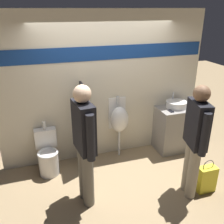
{
  "coord_description": "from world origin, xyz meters",
  "views": [
    {
      "loc": [
        -1.21,
        -3.59,
        2.71
      ],
      "look_at": [
        0.0,
        0.17,
        1.05
      ],
      "focal_mm": 40.0,
      "sensor_mm": 36.0,
      "label": 1
    }
  ],
  "objects": [
    {
      "name": "ground_plane",
      "position": [
        0.0,
        0.0,
        0.0
      ],
      "size": [
        16.0,
        16.0,
        0.0
      ],
      "primitive_type": "plane",
      "color": "#997F5B"
    },
    {
      "name": "display_wall",
      "position": [
        0.0,
        0.6,
        1.36
      ],
      "size": [
        3.84,
        0.07,
        2.7
      ],
      "color": "beige",
      "rests_on": "ground_plane"
    },
    {
      "name": "sink_counter",
      "position": [
        1.44,
        0.31,
        0.45
      ],
      "size": [
        0.86,
        0.51,
        0.9
      ],
      "color": "gray",
      "rests_on": "ground_plane"
    },
    {
      "name": "sink_basin",
      "position": [
        1.39,
        0.36,
        0.96
      ],
      "size": [
        0.41,
        0.41,
        0.26
      ],
      "color": "white",
      "rests_on": "sink_counter"
    },
    {
      "name": "cell_phone",
      "position": [
        1.18,
        0.21,
        0.9
      ],
      "size": [
        0.07,
        0.14,
        0.01
      ],
      "color": "black",
      "rests_on": "sink_counter"
    },
    {
      "name": "divider_near_counter",
      "position": [
        -0.46,
        0.33,
        0.77
      ],
      "size": [
        0.03,
        0.48,
        1.53
      ],
      "color": "black",
      "rests_on": "ground_plane"
    },
    {
      "name": "urinal_near_counter",
      "position": [
        0.23,
        0.43,
        0.77
      ],
      "size": [
        0.35,
        0.3,
        1.19
      ],
      "color": "silver",
      "rests_on": "ground_plane"
    },
    {
      "name": "toilet",
      "position": [
        -1.14,
        0.29,
        0.33
      ],
      "size": [
        0.37,
        0.52,
        0.9
      ],
      "color": "white",
      "rests_on": "ground_plane"
    },
    {
      "name": "person_in_vest",
      "position": [
        -0.65,
        -0.62,
        1.0
      ],
      "size": [
        0.25,
        0.63,
        1.82
      ],
      "rotation": [
        0.0,
        0.0,
        1.69
      ],
      "color": "#666056",
      "rests_on": "ground_plane"
    },
    {
      "name": "person_with_lanyard",
      "position": [
        0.9,
        -0.95,
        0.97
      ],
      "size": [
        0.29,
        0.6,
        1.76
      ],
      "rotation": [
        0.0,
        0.0,
        1.35
      ],
      "color": "gray",
      "rests_on": "ground_plane"
    },
    {
      "name": "shopping_bag",
      "position": [
        1.18,
        -0.99,
        0.22
      ],
      "size": [
        0.3,
        0.16,
        0.57
      ],
      "color": "yellow",
      "rests_on": "ground_plane"
    }
  ]
}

